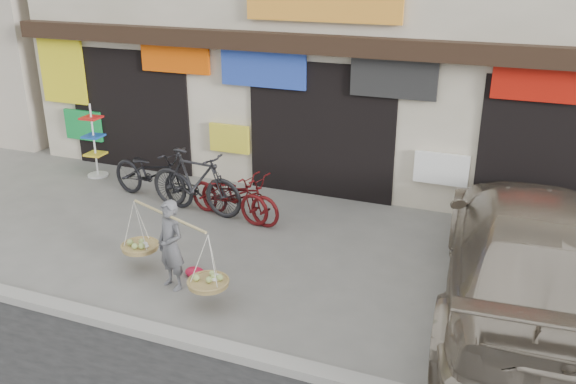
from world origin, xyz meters
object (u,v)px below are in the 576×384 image
at_px(bike_1, 196,182).
at_px(bike_3, 229,194).
at_px(street_vendor, 171,249).
at_px(display_rack, 95,148).
at_px(bike_2, 239,196).
at_px(suv, 541,256).
at_px(bike_0, 153,174).

xyz_separation_m(bike_1, bike_3, (0.71, -0.02, -0.14)).
distance_m(street_vendor, display_rack, 5.46).
height_order(bike_1, bike_2, bike_1).
xyz_separation_m(bike_3, display_rack, (-3.78, 0.96, 0.19)).
bearing_deg(suv, bike_2, -19.01).
xyz_separation_m(suv, display_rack, (-9.13, 2.32, -0.23)).
bearing_deg(bike_3, bike_1, 100.15).
xyz_separation_m(bike_0, bike_2, (2.02, -0.24, -0.09)).
relative_size(bike_0, bike_3, 1.18).
xyz_separation_m(bike_2, suv, (5.14, -1.36, 0.42)).
bearing_deg(suv, bike_1, -17.01).
bearing_deg(bike_2, bike_1, 100.50).
bearing_deg(suv, display_rack, -18.46).
distance_m(street_vendor, suv, 5.13).
bearing_deg(bike_3, street_vendor, -159.91).
relative_size(street_vendor, bike_2, 1.17).
relative_size(bike_0, display_rack, 1.29).
height_order(street_vendor, bike_2, street_vendor).
bearing_deg(suv, bike_3, -18.46).
relative_size(street_vendor, suv, 0.33).
xyz_separation_m(bike_1, suv, (6.06, -1.38, 0.28)).
bearing_deg(display_rack, bike_0, -20.11).
relative_size(bike_0, bike_2, 1.18).
bearing_deg(display_rack, suv, -14.25).
distance_m(bike_0, bike_3, 1.83).
xyz_separation_m(street_vendor, bike_3, (-0.38, 2.58, -0.15)).
distance_m(suv, display_rack, 9.42).
distance_m(street_vendor, bike_0, 3.57).
xyz_separation_m(street_vendor, bike_2, (-0.17, 2.58, -0.15)).
bearing_deg(bike_3, bike_0, 94.17).
bearing_deg(bike_1, bike_0, 84.93).
xyz_separation_m(street_vendor, bike_1, (-1.09, 2.60, -0.01)).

